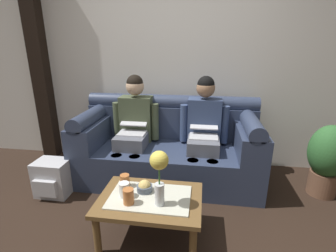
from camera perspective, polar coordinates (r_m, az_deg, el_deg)
The scene contains 14 objects.
ground_plane at distance 2.21m, azimuth -4.76°, elevation -26.25°, with size 14.00×14.00×0.00m, color black.
back_wall_patterned at distance 3.26m, azimuth 1.51°, elevation 16.52°, with size 6.00×0.12×2.90m, color silver.
timber_pillar at distance 3.80m, azimuth -27.71°, elevation 14.77°, with size 0.20×0.20×2.90m, color black.
couch at distance 2.97m, azimuth 0.10°, elevation -5.06°, with size 2.09×0.88×0.96m.
person_left at distance 2.95m, azimuth -7.79°, elevation 0.53°, with size 0.56×0.67×1.22m.
person_right at distance 2.84m, azimuth 8.29°, elevation -0.20°, with size 0.56×0.67×1.22m.
coffee_table at distance 2.09m, azimuth -4.16°, elevation -17.26°, with size 0.82×0.58×0.39m.
flower_vase at distance 1.81m, azimuth -2.04°, elevation -10.06°, with size 0.14×0.14×0.44m.
snack_bowl at distance 2.11m, azimuth -5.44°, elevation -13.85°, with size 0.13×0.13×0.11m.
cup_near_left at distance 1.97m, azimuth -9.11°, elevation -15.74°, with size 0.08×0.08×0.12m, color #B26633.
cup_near_right at distance 2.18m, azimuth -9.92°, elevation -12.30°, with size 0.08×0.08×0.11m, color #B26633.
cup_far_center at distance 2.05m, azimuth -10.04°, elevation -14.30°, with size 0.08×0.08×0.12m, color white.
backpack_left at distance 2.96m, azimuth -25.02°, elevation -10.87°, with size 0.35×0.31×0.39m.
potted_plant at distance 3.08m, azimuth 32.96°, elevation -6.09°, with size 0.40×0.40×0.78m.
Camera 1 is at (0.39, -1.53, 1.54)m, focal length 26.41 mm.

